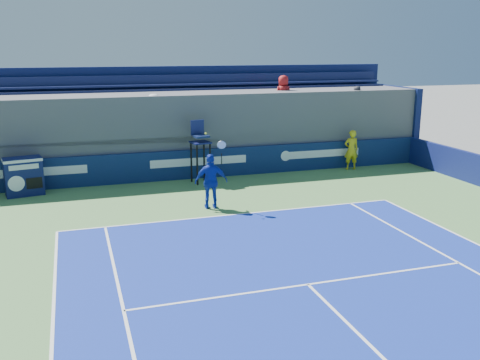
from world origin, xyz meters
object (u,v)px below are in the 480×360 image
object	(u,v)px
umpire_chair	(200,145)
tennis_player	(211,181)
match_clock	(24,175)
ball_person	(351,150)

from	to	relation	value
umpire_chair	tennis_player	world-z (taller)	tennis_player
umpire_chair	tennis_player	distance (m)	3.61
tennis_player	match_clock	bearing A→B (deg)	148.91
ball_person	umpire_chair	world-z (taller)	umpire_chair
umpire_chair	tennis_player	size ratio (longest dim) A/B	0.96
match_clock	umpire_chair	xyz separation A→B (m)	(6.53, -0.12, 0.79)
ball_person	umpire_chair	size ratio (longest dim) A/B	0.70
ball_person	umpire_chair	bearing A→B (deg)	10.24
match_clock	tennis_player	size ratio (longest dim) A/B	0.56
umpire_chair	match_clock	bearing A→B (deg)	178.92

